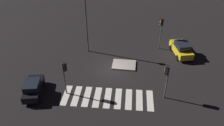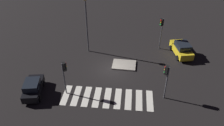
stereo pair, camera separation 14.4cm
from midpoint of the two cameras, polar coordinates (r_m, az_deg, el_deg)
ground_plane at (r=29.07m, az=0.14°, el=-1.62°), size 80.00×80.00×0.00m
traffic_island at (r=29.78m, az=3.19°, el=-0.46°), size 3.12×2.39×0.18m
car_yellow at (r=32.92m, az=17.20°, el=3.42°), size 2.77×4.66×1.92m
car_black at (r=26.46m, az=-19.07°, el=-5.84°), size 2.41×4.21×1.75m
traffic_light_east at (r=23.79m, az=13.71°, el=-2.85°), size 0.53×0.54×4.11m
traffic_light_south at (r=24.25m, az=-11.72°, el=-1.87°), size 0.54×0.53×4.05m
traffic_light_north at (r=32.31m, az=12.42°, el=8.93°), size 0.53×0.54×4.72m
street_lamp at (r=30.43m, az=-6.37°, el=11.70°), size 0.56×0.56×7.98m
crosswalk_near at (r=25.07m, az=-1.01°, el=-8.72°), size 9.90×3.20×0.02m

